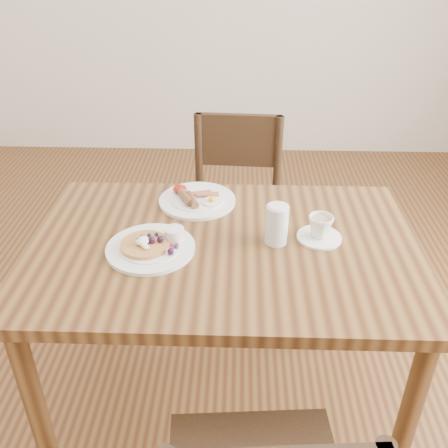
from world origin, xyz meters
name	(u,v)px	position (x,y,z in m)	size (l,w,h in m)	color
ground	(224,404)	(0.00, 0.00, 0.00)	(5.00, 5.00, 0.00)	#502B16
dining_table	(224,269)	(0.00, 0.00, 0.65)	(1.20, 0.80, 0.75)	brown
chair_far	(236,207)	(0.03, 0.68, 0.49)	(0.44, 0.44, 0.88)	#322012
pancake_plate	(152,246)	(-0.22, -0.04, 0.76)	(0.27, 0.27, 0.06)	white
breakfast_plate	(196,199)	(-0.11, 0.26, 0.76)	(0.27, 0.27, 0.04)	white
teacup_saucer	(320,229)	(0.30, 0.04, 0.78)	(0.14, 0.14, 0.08)	white
water_glass	(277,224)	(0.16, 0.01, 0.81)	(0.07, 0.07, 0.13)	silver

